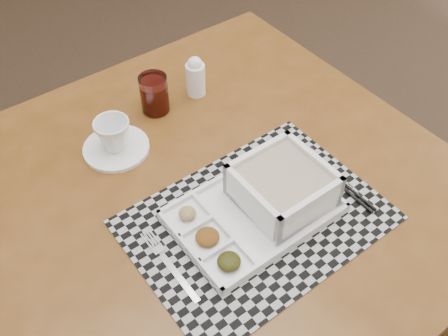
{
  "coord_description": "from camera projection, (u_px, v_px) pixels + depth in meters",
  "views": [
    {
      "loc": [
        -0.65,
        -1.05,
        1.56
      ],
      "look_at": [
        -0.28,
        -0.5,
        0.83
      ],
      "focal_mm": 40.0,
      "sensor_mm": 36.0,
      "label": 1
    }
  ],
  "objects": [
    {
      "name": "placemat",
      "position": [
        256.0,
        220.0,
        1.0
      ],
      "size": [
        0.51,
        0.38,
        0.0
      ],
      "primitive_type": "cube",
      "rotation": [
        0.0,
        0.0,
        0.05
      ],
      "color": "#99989F",
      "rests_on": "dining_table"
    },
    {
      "name": "dining_table",
      "position": [
        215.0,
        205.0,
        1.12
      ],
      "size": [
        1.05,
        1.05,
        0.75
      ],
      "color": "#522D0E",
      "rests_on": "ground"
    },
    {
      "name": "cup",
      "position": [
        113.0,
        135.0,
        1.1
      ],
      "size": [
        0.1,
        0.1,
        0.07
      ],
      "primitive_type": "imported",
      "rotation": [
        0.0,
        0.0,
        0.39
      ],
      "color": "white",
      "rests_on": "saucer"
    },
    {
      "name": "chopsticks",
      "position": [
        332.0,
        176.0,
        1.07
      ],
      "size": [
        0.03,
        0.24,
        0.01
      ],
      "color": "black",
      "rests_on": "placemat"
    },
    {
      "name": "juice_glass",
      "position": [
        154.0,
        95.0,
        1.19
      ],
      "size": [
        0.07,
        0.07,
        0.1
      ],
      "color": "white",
      "rests_on": "dining_table"
    },
    {
      "name": "serving_tray",
      "position": [
        273.0,
        195.0,
        0.99
      ],
      "size": [
        0.33,
        0.24,
        0.09
      ],
      "color": "white",
      "rests_on": "placemat"
    },
    {
      "name": "creamer_bottle",
      "position": [
        196.0,
        76.0,
        1.23
      ],
      "size": [
        0.05,
        0.05,
        0.11
      ],
      "color": "white",
      "rests_on": "dining_table"
    },
    {
      "name": "floor",
      "position": [
        213.0,
        205.0,
        1.98
      ],
      "size": [
        5.0,
        5.0,
        0.0
      ],
      "primitive_type": "plane",
      "color": "#302118",
      "rests_on": "ground"
    },
    {
      "name": "spoon",
      "position": [
        312.0,
        156.0,
        1.11
      ],
      "size": [
        0.04,
        0.18,
        0.01
      ],
      "color": "silver",
      "rests_on": "placemat"
    },
    {
      "name": "fork",
      "position": [
        169.0,
        263.0,
        0.93
      ],
      "size": [
        0.03,
        0.19,
        0.0
      ],
      "color": "silver",
      "rests_on": "placemat"
    },
    {
      "name": "saucer",
      "position": [
        116.0,
        148.0,
        1.13
      ],
      "size": [
        0.15,
        0.15,
        0.01
      ],
      "primitive_type": "cylinder",
      "color": "white",
      "rests_on": "dining_table"
    }
  ]
}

